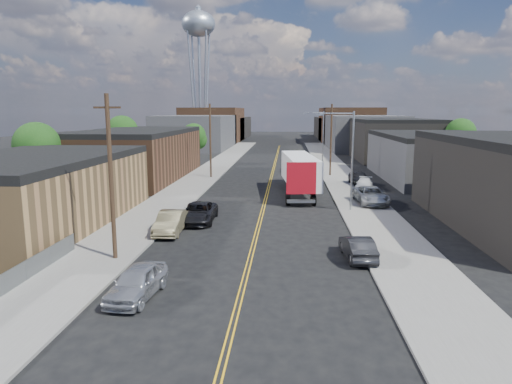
# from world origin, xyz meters

# --- Properties ---
(ground) EXTENTS (260.00, 260.00, 0.00)m
(ground) POSITION_xyz_m (0.00, 60.00, 0.00)
(ground) COLOR black
(ground) RESTS_ON ground
(centerline) EXTENTS (0.32, 120.00, 0.01)m
(centerline) POSITION_xyz_m (0.00, 45.00, 0.01)
(centerline) COLOR gold
(centerline) RESTS_ON ground
(sidewalk_left) EXTENTS (5.00, 140.00, 0.15)m
(sidewalk_left) POSITION_xyz_m (-9.50, 45.00, 0.07)
(sidewalk_left) COLOR slate
(sidewalk_left) RESTS_ON ground
(sidewalk_right) EXTENTS (5.00, 140.00, 0.15)m
(sidewalk_right) POSITION_xyz_m (9.50, 45.00, 0.07)
(sidewalk_right) COLOR slate
(sidewalk_right) RESTS_ON ground
(warehouse_tan) EXTENTS (12.00, 22.00, 5.60)m
(warehouse_tan) POSITION_xyz_m (-18.00, 18.00, 2.80)
(warehouse_tan) COLOR olive
(warehouse_tan) RESTS_ON ground
(warehouse_brown) EXTENTS (12.00, 26.00, 6.60)m
(warehouse_brown) POSITION_xyz_m (-18.00, 44.00, 3.30)
(warehouse_brown) COLOR #4D301F
(warehouse_brown) RESTS_ON ground
(industrial_right_b) EXTENTS (14.00, 24.00, 6.10)m
(industrial_right_b) POSITION_xyz_m (22.00, 46.00, 3.05)
(industrial_right_b) COLOR #363638
(industrial_right_b) RESTS_ON ground
(industrial_right_c) EXTENTS (14.00, 22.00, 7.60)m
(industrial_right_c) POSITION_xyz_m (22.00, 72.00, 3.80)
(industrial_right_c) COLOR black
(industrial_right_c) RESTS_ON ground
(skyline_left_a) EXTENTS (16.00, 30.00, 8.00)m
(skyline_left_a) POSITION_xyz_m (-20.00, 95.00, 4.00)
(skyline_left_a) COLOR #363638
(skyline_left_a) RESTS_ON ground
(skyline_right_a) EXTENTS (16.00, 30.00, 8.00)m
(skyline_right_a) POSITION_xyz_m (20.00, 95.00, 4.00)
(skyline_right_a) COLOR #363638
(skyline_right_a) RESTS_ON ground
(skyline_left_b) EXTENTS (16.00, 26.00, 10.00)m
(skyline_left_b) POSITION_xyz_m (-20.00, 120.00, 5.00)
(skyline_left_b) COLOR #4D301F
(skyline_left_b) RESTS_ON ground
(skyline_right_b) EXTENTS (16.00, 26.00, 10.00)m
(skyline_right_b) POSITION_xyz_m (20.00, 120.00, 5.00)
(skyline_right_b) COLOR #4D301F
(skyline_right_b) RESTS_ON ground
(skyline_left_c) EXTENTS (16.00, 40.00, 7.00)m
(skyline_left_c) POSITION_xyz_m (-20.00, 140.00, 3.50)
(skyline_left_c) COLOR black
(skyline_left_c) RESTS_ON ground
(skyline_right_c) EXTENTS (16.00, 40.00, 7.00)m
(skyline_right_c) POSITION_xyz_m (20.00, 140.00, 3.50)
(skyline_right_c) COLOR black
(skyline_right_c) RESTS_ON ground
(water_tower) EXTENTS (9.00, 9.00, 36.90)m
(water_tower) POSITION_xyz_m (-22.00, 110.00, 30.65)
(water_tower) COLOR gray
(water_tower) RESTS_ON ground
(streetlight_near) EXTENTS (3.39, 0.25, 9.00)m
(streetlight_near) POSITION_xyz_m (7.60, 25.00, 5.33)
(streetlight_near) COLOR gray
(streetlight_near) RESTS_ON ground
(streetlight_far) EXTENTS (3.39, 0.25, 9.00)m
(streetlight_far) POSITION_xyz_m (7.60, 60.00, 5.33)
(streetlight_far) COLOR gray
(streetlight_far) RESTS_ON ground
(utility_pole_left_near) EXTENTS (1.60, 0.26, 10.00)m
(utility_pole_left_near) POSITION_xyz_m (-8.20, 10.00, 5.14)
(utility_pole_left_near) COLOR black
(utility_pole_left_near) RESTS_ON ground
(utility_pole_left_far) EXTENTS (1.60, 0.26, 10.00)m
(utility_pole_left_far) POSITION_xyz_m (-8.20, 45.00, 5.14)
(utility_pole_left_far) COLOR black
(utility_pole_left_far) RESTS_ON ground
(utility_pole_right) EXTENTS (1.60, 0.26, 10.00)m
(utility_pole_right) POSITION_xyz_m (8.20, 48.00, 5.14)
(utility_pole_right) COLOR black
(utility_pole_right) RESTS_ON ground
(tree_left_near) EXTENTS (4.85, 4.76, 7.91)m
(tree_left_near) POSITION_xyz_m (-23.94, 30.00, 5.18)
(tree_left_near) COLOR black
(tree_left_near) RESTS_ON ground
(tree_left_mid) EXTENTS (5.10, 5.04, 8.37)m
(tree_left_mid) POSITION_xyz_m (-23.94, 55.00, 5.48)
(tree_left_mid) COLOR black
(tree_left_mid) RESTS_ON ground
(tree_left_far) EXTENTS (4.35, 4.20, 6.97)m
(tree_left_far) POSITION_xyz_m (-13.94, 62.00, 4.57)
(tree_left_far) COLOR black
(tree_left_far) RESTS_ON ground
(tree_right_far) EXTENTS (4.85, 4.76, 7.91)m
(tree_right_far) POSITION_xyz_m (30.06, 60.00, 5.18)
(tree_right_far) COLOR black
(tree_right_far) RESTS_ON ground
(semi_truck) EXTENTS (4.11, 16.65, 4.30)m
(semi_truck) POSITION_xyz_m (3.54, 34.54, 2.45)
(semi_truck) COLOR silver
(semi_truck) RESTS_ON ground
(car_left_a) EXTENTS (2.31, 4.76, 1.56)m
(car_left_a) POSITION_xyz_m (-5.00, 4.53, 0.78)
(car_left_a) COLOR #B6B7BB
(car_left_a) RESTS_ON ground
(car_left_b) EXTENTS (1.90, 5.05, 1.65)m
(car_left_b) POSITION_xyz_m (-6.40, 16.41, 0.82)
(car_left_b) COLOR #776E4E
(car_left_b) RESTS_ON ground
(car_left_c) EXTENTS (2.75, 5.74, 1.58)m
(car_left_c) POSITION_xyz_m (-5.00, 19.99, 0.79)
(car_left_c) COLOR black
(car_left_c) RESTS_ON ground
(car_right_oncoming) EXTENTS (1.92, 4.56, 1.46)m
(car_right_oncoming) POSITION_xyz_m (6.60, 11.26, 0.73)
(car_right_oncoming) COLOR black
(car_right_oncoming) RESTS_ON ground
(car_right_lot_a) EXTENTS (3.03, 5.97, 1.62)m
(car_right_lot_a) POSITION_xyz_m (10.36, 28.00, 0.96)
(car_right_lot_a) COLOR #A3A6A8
(car_right_lot_a) RESTS_ON sidewalk_right
(car_right_lot_b) EXTENTS (2.74, 4.74, 1.29)m
(car_right_lot_b) POSITION_xyz_m (11.00, 36.00, 0.80)
(car_right_lot_b) COLOR silver
(car_right_lot_b) RESTS_ON sidewalk_right
(car_right_lot_c) EXTENTS (2.37, 4.94, 1.63)m
(car_right_lot_c) POSITION_xyz_m (11.00, 40.04, 0.96)
(car_right_lot_c) COLOR black
(car_right_lot_c) RESTS_ON sidewalk_right
(car_ahead_truck) EXTENTS (2.75, 5.74, 1.58)m
(car_ahead_truck) POSITION_xyz_m (3.04, 53.32, 0.79)
(car_ahead_truck) COLOR black
(car_ahead_truck) RESTS_ON ground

